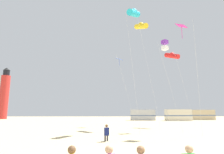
% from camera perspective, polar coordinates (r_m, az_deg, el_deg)
% --- Properties ---
extents(kite_flyer_standing, '(0.35, 0.52, 1.16)m').
position_cam_1_polar(kite_flyer_standing, '(13.94, -1.61, -15.90)').
color(kite_flyer_standing, navy).
rests_on(kite_flyer_standing, ground).
extents(kite_diamond_blue, '(2.93, 2.93, 10.29)m').
position_cam_1_polar(kite_diamond_blue, '(29.86, 2.26, 4.48)').
color(kite_diamond_blue, silver).
rests_on(kite_diamond_blue, ground).
extents(kite_tube_gold, '(2.67, 3.14, 14.00)m').
position_cam_1_polar(kite_tube_gold, '(26.98, 8.51, 14.55)').
color(kite_tube_gold, silver).
rests_on(kite_tube_gold, ground).
extents(kite_diamond_magenta, '(1.95, 1.95, 9.89)m').
position_cam_1_polar(kite_diamond_magenta, '(19.10, 19.96, 12.81)').
color(kite_diamond_magenta, silver).
rests_on(kite_diamond_magenta, ground).
extents(kite_tube_cyan, '(1.86, 2.51, 13.28)m').
position_cam_1_polar(kite_tube_cyan, '(22.27, 6.36, 18.14)').
color(kite_tube_cyan, silver).
rests_on(kite_tube_cyan, ground).
extents(kite_tube_scarlet, '(3.42, 3.72, 11.07)m').
position_cam_1_polar(kite_tube_scarlet, '(30.57, 17.15, 6.01)').
color(kite_tube_scarlet, silver).
rests_on(kite_tube_scarlet, ground).
extents(kite_box_violet, '(2.20, 1.57, 10.13)m').
position_cam_1_polar(kite_box_violet, '(23.31, 15.20, 8.96)').
color(kite_box_violet, silver).
rests_on(kite_box_violet, ground).
extents(lighthouse_distant, '(2.80, 2.80, 16.80)m').
position_cam_1_polar(lighthouse_distant, '(72.37, -29.00, -4.48)').
color(lighthouse_distant, red).
rests_on(lighthouse_distant, ground).
extents(rv_van_silver, '(6.61, 2.88, 2.80)m').
position_cam_1_polar(rv_van_silver, '(53.24, 8.96, -10.92)').
color(rv_van_silver, '#B7BABF').
rests_on(rv_van_silver, ground).
extents(rv_van_cream, '(6.60, 2.84, 2.80)m').
position_cam_1_polar(rv_van_cream, '(53.09, 18.78, -10.50)').
color(rv_van_cream, beige).
rests_on(rv_van_cream, ground).
extents(rv_van_tan, '(6.46, 2.40, 2.80)m').
position_cam_1_polar(rv_van_tan, '(61.79, 24.92, -10.01)').
color(rv_van_tan, '#C6B28C').
rests_on(rv_van_tan, ground).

